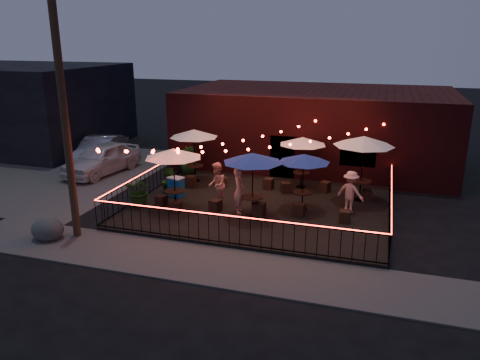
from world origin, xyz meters
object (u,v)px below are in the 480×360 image
object	(u,v)px
cafe_table_5	(364,142)
cafe_table_4	(304,159)
cooler	(176,187)
boulder	(47,229)
utility_pole	(65,123)
cafe_table_3	(303,142)
cafe_table_2	(253,159)
cafe_table_1	(194,134)
cafe_table_0	(173,154)

from	to	relation	value
cafe_table_5	cafe_table_4	bearing A→B (deg)	-139.68
cafe_table_4	cooler	world-z (taller)	cafe_table_4
boulder	utility_pole	bearing A→B (deg)	34.61
cafe_table_3	cafe_table_4	distance (m)	2.83
utility_pole	cafe_table_2	world-z (taller)	utility_pole
cafe_table_2	cafe_table_1	bearing A→B (deg)	137.18
cafe_table_5	cafe_table_1	bearing A→B (deg)	176.62
cafe_table_1	cafe_table_3	size ratio (longest dim) A/B	1.08
cafe_table_0	cafe_table_1	bearing A→B (deg)	100.66
cafe_table_0	cafe_table_2	world-z (taller)	cafe_table_2
utility_pole	cafe_table_1	bearing A→B (deg)	76.88
cafe_table_4	cafe_table_5	size ratio (longest dim) A/B	0.96
utility_pole	cafe_table_1	world-z (taller)	utility_pole
cafe_table_2	cooler	xyz separation A→B (m)	(-3.73, 1.24, -1.83)
cafe_table_5	boulder	size ratio (longest dim) A/B	2.71
cafe_table_1	cafe_table_3	world-z (taller)	cafe_table_1
utility_pole	cafe_table_5	bearing A→B (deg)	34.88
cafe_table_0	cafe_table_3	xyz separation A→B (m)	(4.26, 4.24, -0.13)
cafe_table_4	boulder	bearing A→B (deg)	-146.74
boulder	cafe_table_4	bearing A→B (deg)	33.26
cafe_table_1	cooler	bearing A→B (deg)	-88.04
cafe_table_4	boulder	xyz separation A→B (m)	(-7.87, -5.16, -1.81)
cafe_table_3	cafe_table_4	size ratio (longest dim) A/B	0.94
utility_pole	cafe_table_1	size ratio (longest dim) A/B	3.04
cafe_table_0	cafe_table_3	bearing A→B (deg)	44.89
cafe_table_5	cooler	world-z (taller)	cafe_table_5
utility_pole	cafe_table_0	bearing A→B (deg)	53.98
utility_pole	cafe_table_5	distance (m)	11.30
utility_pole	cooler	size ratio (longest dim) A/B	9.44
cafe_table_0	cooler	xyz separation A→B (m)	(-0.62, 1.42, -1.81)
cafe_table_4	cafe_table_5	world-z (taller)	cafe_table_5
cafe_table_0	cafe_table_5	size ratio (longest dim) A/B	0.90
cafe_table_5	cafe_table_3	bearing A→B (deg)	159.55
cafe_table_1	cooler	xyz separation A→B (m)	(0.08, -2.29, -1.83)
utility_pole	cafe_table_4	distance (m)	8.65
utility_pole	cooler	world-z (taller)	utility_pole
cafe_table_2	utility_pole	bearing A→B (deg)	-148.37
cafe_table_0	cafe_table_3	size ratio (longest dim) A/B	1.00
cooler	cafe_table_2	bearing A→B (deg)	-1.76
cafe_table_2	cafe_table_5	world-z (taller)	cafe_table_5
cafe_table_2	cafe_table_5	bearing A→B (deg)	39.11
cafe_table_1	cafe_table_3	xyz separation A→B (m)	(4.95, 0.54, -0.14)
utility_pole	cafe_table_0	distance (m)	4.22
cafe_table_1	boulder	bearing A→B (deg)	-107.82
cooler	cafe_table_5	bearing A→B (deg)	30.40
cafe_table_5	utility_pole	bearing A→B (deg)	-145.12
cafe_table_2	cafe_table_5	distance (m)	4.89
cafe_table_0	cafe_table_1	xyz separation A→B (m)	(-0.70, 3.70, 0.01)
cafe_table_1	cafe_table_5	world-z (taller)	cafe_table_5
cafe_table_0	cafe_table_3	distance (m)	6.01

